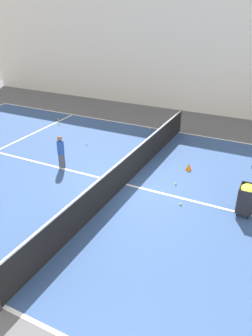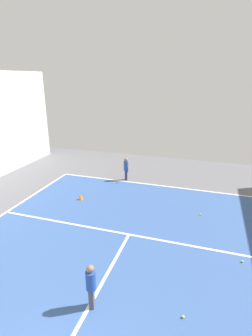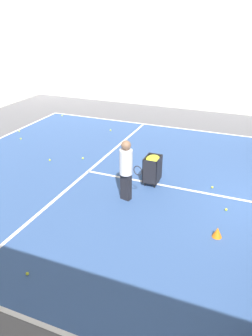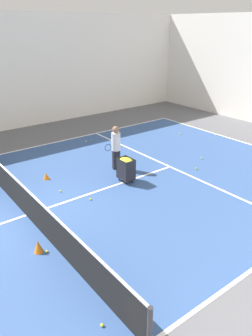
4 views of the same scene
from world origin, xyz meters
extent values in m
cube|color=white|center=(0.00, -11.28, 0.01)|extent=(11.39, 0.10, 0.00)
cube|color=white|center=(0.00, -6.20, 0.01)|extent=(11.39, 0.10, 0.00)
cube|color=#2D3351|center=(1.85, -11.53, 0.30)|extent=(0.21, 0.25, 0.60)
cylinder|color=#234799|center=(1.85, -11.53, 0.86)|extent=(0.36, 0.36, 0.53)
sphere|color=#846047|center=(1.85, -11.53, 1.23)|extent=(0.20, 0.20, 0.20)
torus|color=black|center=(1.67, -11.27, 0.73)|extent=(0.15, 0.27, 0.28)
cube|color=#4C4C56|center=(-0.07, -2.75, 0.29)|extent=(0.17, 0.23, 0.58)
cylinder|color=#234799|center=(-0.07, -2.75, 0.84)|extent=(0.31, 0.31, 0.52)
sphere|color=#846047|center=(-0.07, -2.75, 1.20)|extent=(0.19, 0.19, 0.19)
cone|color=orange|center=(3.15, -8.37, 0.14)|extent=(0.23, 0.23, 0.28)
sphere|color=yellow|center=(-2.37, -3.13, 0.04)|extent=(0.07, 0.07, 0.07)
sphere|color=yellow|center=(-3.95, -5.83, 0.04)|extent=(0.07, 0.07, 0.07)
sphere|color=yellow|center=(-2.51, -8.59, 0.04)|extent=(0.07, 0.07, 0.07)
sphere|color=yellow|center=(-0.20, -10.91, 0.04)|extent=(0.07, 0.07, 0.07)
sphere|color=yellow|center=(2.33, -10.79, 0.04)|extent=(0.07, 0.07, 0.07)
camera|label=1|loc=(8.80, 4.41, 5.64)|focal=35.00mm
camera|label=2|loc=(-2.54, 1.98, 5.64)|focal=28.00mm
camera|label=3|loc=(-8.80, 1.21, 4.89)|focal=35.00mm
camera|label=4|loc=(8.80, -2.82, 5.46)|focal=35.00mm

